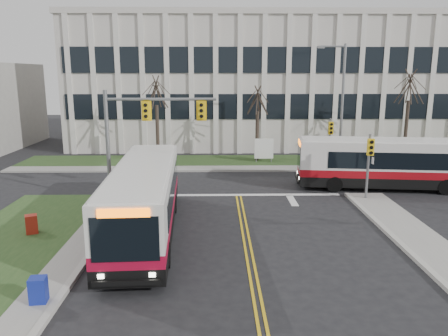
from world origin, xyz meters
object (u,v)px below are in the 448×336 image
bus_main (145,201)px  newspaper_box_blue (39,292)px  streetlight (340,99)px  directory_sign (264,149)px  bus_cross (392,165)px  newspaper_box_red (32,225)px

bus_main → newspaper_box_blue: size_ratio=12.10×
streetlight → directory_sign: (-5.53, 1.30, -4.02)m
streetlight → bus_cross: streetlight is taller
bus_main → newspaper_box_red: size_ratio=12.10×
bus_main → newspaper_box_red: 5.12m
directory_sign → newspaper_box_blue: directory_sign is taller
bus_cross → newspaper_box_red: bearing=-61.2°
bus_main → newspaper_box_blue: bus_main is taller
directory_sign → newspaper_box_blue: size_ratio=2.11×
streetlight → bus_main: size_ratio=0.80×
newspaper_box_red → directory_sign: bearing=29.2°
directory_sign → bus_cross: (7.10, -8.00, 0.35)m
directory_sign → bus_main: size_ratio=0.17×
streetlight → bus_cross: bearing=-76.8°
directory_sign → bus_cross: bearing=-48.4°
streetlight → bus_cross: size_ratio=0.80×
streetlight → newspaper_box_blue: 25.75m
directory_sign → newspaper_box_blue: bearing=-113.1°
newspaper_box_blue → newspaper_box_red: bearing=107.5°
bus_cross → newspaper_box_red: 20.64m
directory_sign → bus_main: bearing=-114.2°
bus_main → directory_sign: bearing=62.7°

